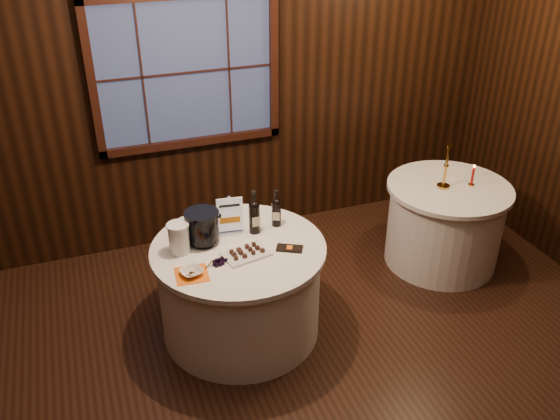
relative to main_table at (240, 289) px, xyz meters
name	(u,v)px	position (x,y,z in m)	size (l,w,h in m)	color
back_wall	(187,84)	(0.00, 1.48, 1.16)	(6.00, 0.10, 3.00)	black
main_table	(240,289)	(0.00, 0.00, 0.00)	(1.28, 1.28, 0.77)	white
side_table	(444,224)	(2.00, 0.30, 0.00)	(1.08, 1.08, 0.77)	white
sign_stand	(230,221)	(0.00, 0.20, 0.49)	(0.19, 0.11, 0.31)	#B0B0B7
port_bottle_left	(254,215)	(0.17, 0.15, 0.53)	(0.08, 0.09, 0.35)	black
port_bottle_right	(276,210)	(0.36, 0.19, 0.51)	(0.07, 0.08, 0.30)	black
ice_bucket	(202,227)	(-0.23, 0.13, 0.52)	(0.25, 0.25, 0.26)	black
chocolate_plate	(246,253)	(0.02, -0.13, 0.40)	(0.36, 0.27, 0.05)	silver
chocolate_box	(290,248)	(0.34, -0.16, 0.39)	(0.19, 0.09, 0.02)	black
grape_bunch	(220,262)	(-0.18, -0.18, 0.40)	(0.19, 0.09, 0.04)	black
glass_pitcher	(179,238)	(-0.41, 0.07, 0.50)	(0.21, 0.16, 0.23)	silver
orange_napkin	(192,275)	(-0.39, -0.23, 0.38)	(0.22, 0.22, 0.00)	orange
cracker_bowl	(191,272)	(-0.39, -0.23, 0.40)	(0.15, 0.15, 0.04)	silver
brass_candlestick	(445,172)	(1.93, 0.30, 0.53)	(0.11, 0.11, 0.40)	#C08D3C
red_candle	(472,177)	(2.18, 0.25, 0.46)	(0.05, 0.05, 0.19)	#C08D3C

